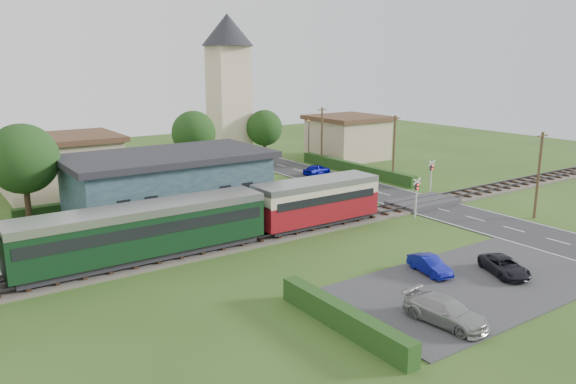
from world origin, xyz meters
TOP-DOWN VIEW (x-y plane):
  - ground at (0.00, 0.00)m, footprint 120.00×120.00m
  - railway_track at (0.00, 2.00)m, footprint 76.00×3.20m
  - road at (10.00, 0.00)m, footprint 6.00×70.00m
  - car_park at (-1.50, -12.00)m, footprint 17.00×9.00m
  - crossing_deck at (10.00, 2.00)m, footprint 6.20×3.40m
  - platform at (-10.00, 5.20)m, footprint 30.00×3.00m
  - equipment_hut at (-18.00, 5.20)m, footprint 2.30×2.30m
  - station_building at (-10.00, 10.99)m, footprint 16.00×9.00m
  - train at (-18.69, 2.00)m, footprint 43.20×2.90m
  - church_tower at (5.00, 28.00)m, footprint 6.00×6.00m
  - house_west at (-15.00, 25.00)m, footprint 10.80×8.80m
  - house_east at (20.00, 24.00)m, footprint 8.80×8.80m
  - hedge_carpark at (-11.00, -12.00)m, footprint 0.80×9.00m
  - hedge_roadside at (14.20, 16.00)m, footprint 0.80×18.00m
  - hedge_station at (-10.00, 15.50)m, footprint 22.00×0.80m
  - tree_a at (-20.00, 14.00)m, footprint 5.20×5.20m
  - tree_b at (-2.00, 23.00)m, footprint 4.60×4.60m
  - tree_c at (8.00, 25.00)m, footprint 4.20×4.20m
  - utility_pole_b at (14.20, -6.00)m, footprint 1.40×0.22m
  - utility_pole_c at (14.20, 10.00)m, footprint 1.40×0.22m
  - utility_pole_d at (14.20, 22.00)m, footprint 1.40×0.22m
  - crossing_signal_near at (6.40, -0.41)m, footprint 0.84×0.28m
  - crossing_signal_far at (13.60, 4.39)m, footprint 0.84×0.28m
  - streetlamp_east at (16.00, 27.00)m, footprint 0.30×0.30m
  - car_on_road at (10.08, 17.55)m, footprint 3.82×2.30m
  - car_park_blue at (-2.19, -9.50)m, footprint 1.68×3.33m
  - car_park_silver at (-6.59, -14.39)m, footprint 2.23×4.51m
  - car_park_dark at (1.34, -12.14)m, footprint 3.03×4.06m
  - pedestrian_near at (-3.00, 5.04)m, footprint 0.61×0.41m
  - pedestrian_far at (-15.14, 5.56)m, footprint 0.87×1.04m

SIDE VIEW (x-z plane):
  - ground at x=0.00m, z-range 0.00..0.00m
  - road at x=10.00m, z-range 0.00..0.05m
  - car_park at x=-1.50m, z-range 0.00..0.08m
  - railway_track at x=0.00m, z-range -0.13..0.36m
  - crossing_deck at x=10.00m, z-range 0.00..0.45m
  - platform at x=-10.00m, z-range 0.00..0.45m
  - car_park_dark at x=1.34m, z-range 0.08..1.10m
  - hedge_carpark at x=-11.00m, z-range 0.00..1.20m
  - hedge_roadside at x=14.20m, z-range 0.00..1.20m
  - car_park_blue at x=-2.19m, z-range 0.08..1.13m
  - hedge_station at x=-10.00m, z-range 0.00..1.30m
  - car_on_road at x=10.08m, z-range 0.05..1.27m
  - car_park_silver at x=-6.59m, z-range 0.08..1.34m
  - pedestrian_near at x=-3.00m, z-range 0.45..2.10m
  - pedestrian_far at x=-15.14m, z-range 0.45..2.34m
  - equipment_hut at x=-18.00m, z-range 0.47..3.02m
  - crossing_signal_near at x=6.40m, z-range 0.50..3.78m
  - crossing_signal_far at x=13.60m, z-range 0.50..3.78m
  - train at x=-18.69m, z-range 0.48..3.88m
  - station_building at x=-10.00m, z-range 0.04..5.34m
  - house_west at x=-15.00m, z-range 0.04..5.54m
  - house_east at x=20.00m, z-range 0.05..5.55m
  - streetlamp_east at x=16.00m, z-range 0.46..5.62m
  - utility_pole_b at x=14.20m, z-range 0.13..7.13m
  - utility_pole_c at x=14.20m, z-range 0.13..7.13m
  - utility_pole_d at x=14.20m, z-range 0.13..7.13m
  - tree_c at x=8.00m, z-range 1.26..8.04m
  - tree_b at x=-2.00m, z-range 1.35..8.69m
  - tree_a at x=-20.00m, z-range 1.38..9.38m
  - church_tower at x=5.00m, z-range 1.43..19.03m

